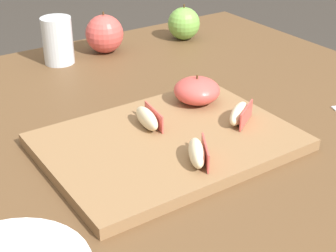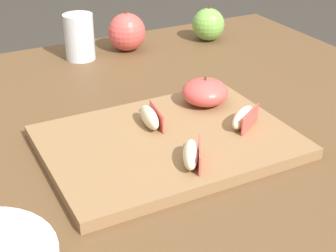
% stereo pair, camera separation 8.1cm
% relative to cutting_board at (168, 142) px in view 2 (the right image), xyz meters
% --- Properties ---
extents(dining_table, '(1.24, 0.98, 0.78)m').
position_rel_cutting_board_xyz_m(dining_table, '(-0.03, 0.08, -0.11)').
color(dining_table, brown).
rests_on(dining_table, ground_plane).
extents(cutting_board, '(0.40, 0.29, 0.02)m').
position_rel_cutting_board_xyz_m(cutting_board, '(0.00, 0.00, 0.00)').
color(cutting_board, olive).
rests_on(cutting_board, dining_table).
extents(apple_half_skin_up, '(0.08, 0.08, 0.05)m').
position_rel_cutting_board_xyz_m(apple_half_skin_up, '(0.12, 0.08, 0.03)').
color(apple_half_skin_up, '#D14C47').
rests_on(apple_half_skin_up, cutting_board).
extents(apple_wedge_back, '(0.03, 0.07, 0.03)m').
position_rel_cutting_board_xyz_m(apple_wedge_back, '(-0.01, 0.05, 0.03)').
color(apple_wedge_back, beige).
rests_on(apple_wedge_back, cutting_board).
extents(apple_wedge_right, '(0.07, 0.06, 0.03)m').
position_rel_cutting_board_xyz_m(apple_wedge_right, '(0.13, -0.02, 0.03)').
color(apple_wedge_right, beige).
rests_on(apple_wedge_right, cutting_board).
extents(apple_wedge_front, '(0.06, 0.07, 0.03)m').
position_rel_cutting_board_xyz_m(apple_wedge_front, '(-0.01, -0.09, 0.03)').
color(apple_wedge_front, beige).
rests_on(apple_wedge_front, cutting_board).
extents(whole_apple_pink_lady, '(0.09, 0.09, 0.10)m').
position_rel_cutting_board_xyz_m(whole_apple_pink_lady, '(0.13, 0.46, 0.04)').
color(whole_apple_pink_lady, '#D14C47').
rests_on(whole_apple_pink_lady, dining_table).
extents(whole_apple_granny_green, '(0.08, 0.08, 0.09)m').
position_rel_cutting_board_xyz_m(whole_apple_granny_green, '(0.34, 0.43, 0.03)').
color(whole_apple_granny_green, '#70AD47').
rests_on(whole_apple_granny_green, dining_table).
extents(drinking_glass_water, '(0.07, 0.07, 0.10)m').
position_rel_cutting_board_xyz_m(drinking_glass_water, '(0.01, 0.45, 0.04)').
color(drinking_glass_water, silver).
rests_on(drinking_glass_water, dining_table).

